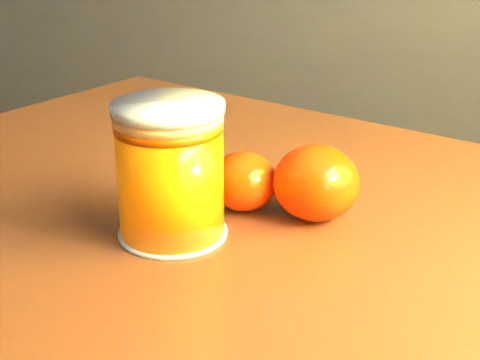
% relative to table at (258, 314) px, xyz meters
% --- Properties ---
extents(kitchen_counter, '(3.15, 0.60, 0.90)m').
position_rel_table_xyz_m(kitchen_counter, '(-1.01, 1.39, -0.16)').
color(kitchen_counter, '#525156').
rests_on(kitchen_counter, ground).
extents(table, '(1.04, 0.81, 0.70)m').
position_rel_table_xyz_m(table, '(0.00, 0.00, 0.00)').
color(table, brown).
rests_on(table, ground).
extents(juice_glass, '(0.09, 0.09, 0.11)m').
position_rel_table_xyz_m(juice_glass, '(-0.06, -0.05, 0.15)').
color(juice_glass, orange).
rests_on(juice_glass, table).
extents(orange_front, '(0.09, 0.09, 0.07)m').
position_rel_table_xyz_m(orange_front, '(0.04, 0.04, 0.12)').
color(orange_front, '#E73504').
rests_on(orange_front, table).
extents(orange_back, '(0.08, 0.08, 0.05)m').
position_rel_table_xyz_m(orange_back, '(-0.03, 0.03, 0.12)').
color(orange_back, '#E73504').
rests_on(orange_back, table).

